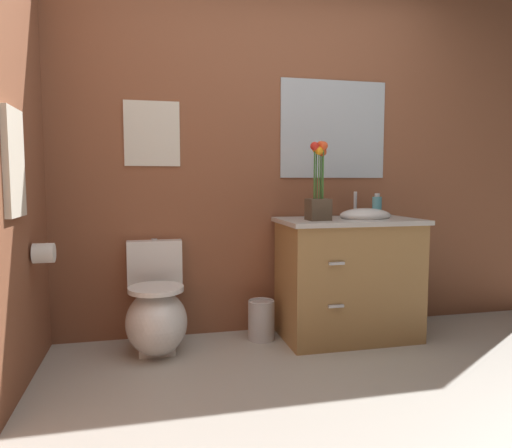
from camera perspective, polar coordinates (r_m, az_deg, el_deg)
The scene contains 11 objects.
ground_plane at distance 2.19m, azimuth 11.68°, elevation -24.31°, with size 9.66×9.66×0.00m, color #B2ADA3.
wall_back at distance 3.40m, azimuth 4.26°, elevation 8.19°, with size 4.51×0.05×2.50m, color brown.
toilet at distance 3.06m, azimuth -12.11°, elevation -10.65°, with size 0.38×0.59×0.69m.
vanity_cabinet at distance 3.27m, azimuth 11.22°, elevation -6.34°, with size 0.94×0.56×1.00m.
flower_vase at distance 3.05m, azimuth 7.64°, elevation 4.15°, with size 0.14×0.14×0.51m.
soap_bottle at distance 3.31m, azimuth 14.58°, elevation 2.04°, with size 0.06×0.06×0.17m.
trash_bin at distance 3.23m, azimuth 0.65°, elevation -11.63°, with size 0.18×0.18×0.27m.
wall_poster at distance 3.22m, azimuth -12.61°, elevation 10.74°, with size 0.36×0.01×0.43m, color silver.
wall_mirror at distance 3.49m, azimuth 9.45°, elevation 11.35°, with size 0.80×0.01×0.70m, color #B2BCC6.
hanging_towel at distance 2.53m, azimuth -27.51°, elevation 6.66°, with size 0.03×0.28×0.52m, color beige.
toilet_paper_roll at distance 2.83m, azimuth -24.54°, elevation -3.26°, with size 0.11×0.11×0.11m, color white.
Camera 1 is at (-0.82, -1.72, 1.08)m, focal length 32.68 mm.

